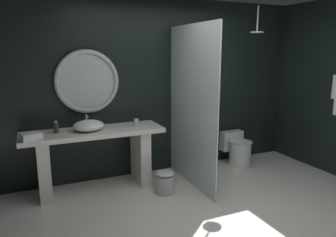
{
  "coord_description": "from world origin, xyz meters",
  "views": [
    {
      "loc": [
        -1.83,
        -2.54,
        1.84
      ],
      "look_at": [
        -0.35,
        0.81,
        1.06
      ],
      "focal_mm": 33.81,
      "sensor_mm": 36.0,
      "label": 1
    }
  ],
  "objects_px": {
    "tumbler_cup": "(136,122)",
    "rain_shower_head": "(257,29)",
    "toilet": "(238,150)",
    "vessel_sink": "(89,126)",
    "waste_bin": "(165,182)",
    "round_wall_mirror": "(87,82)",
    "soap_dispenser": "(56,128)",
    "folded_hand_towel": "(31,137)"
  },
  "relations": [
    {
      "from": "rain_shower_head",
      "to": "vessel_sink",
      "type": "bearing_deg",
      "value": 177.66
    },
    {
      "from": "round_wall_mirror",
      "to": "toilet",
      "type": "height_order",
      "value": "round_wall_mirror"
    },
    {
      "from": "tumbler_cup",
      "to": "folded_hand_towel",
      "type": "relative_size",
      "value": 0.47
    },
    {
      "from": "tumbler_cup",
      "to": "rain_shower_head",
      "type": "distance_m",
      "value": 2.28
    },
    {
      "from": "soap_dispenser",
      "to": "toilet",
      "type": "xyz_separation_m",
      "value": [
        2.79,
        -0.03,
        -0.64
      ]
    },
    {
      "from": "soap_dispenser",
      "to": "round_wall_mirror",
      "type": "bearing_deg",
      "value": 26.79
    },
    {
      "from": "vessel_sink",
      "to": "soap_dispenser",
      "type": "xyz_separation_m",
      "value": [
        -0.39,
        0.07,
        -0.0
      ]
    },
    {
      "from": "round_wall_mirror",
      "to": "toilet",
      "type": "relative_size",
      "value": 1.65
    },
    {
      "from": "round_wall_mirror",
      "to": "rain_shower_head",
      "type": "height_order",
      "value": "rain_shower_head"
    },
    {
      "from": "tumbler_cup",
      "to": "toilet",
      "type": "xyz_separation_m",
      "value": [
        1.74,
        0.01,
        -0.62
      ]
    },
    {
      "from": "vessel_sink",
      "to": "folded_hand_towel",
      "type": "distance_m",
      "value": 0.7
    },
    {
      "from": "soap_dispenser",
      "to": "folded_hand_towel",
      "type": "bearing_deg",
      "value": -142.54
    },
    {
      "from": "vessel_sink",
      "to": "round_wall_mirror",
      "type": "xyz_separation_m",
      "value": [
        0.07,
        0.3,
        0.54
      ]
    },
    {
      "from": "folded_hand_towel",
      "to": "vessel_sink",
      "type": "bearing_deg",
      "value": 12.75
    },
    {
      "from": "vessel_sink",
      "to": "round_wall_mirror",
      "type": "distance_m",
      "value": 0.62
    },
    {
      "from": "toilet",
      "to": "rain_shower_head",
      "type": "bearing_deg",
      "value": -44.02
    },
    {
      "from": "rain_shower_head",
      "to": "toilet",
      "type": "height_order",
      "value": "rain_shower_head"
    },
    {
      "from": "vessel_sink",
      "to": "folded_hand_towel",
      "type": "relative_size",
      "value": 1.83
    },
    {
      "from": "waste_bin",
      "to": "rain_shower_head",
      "type": "bearing_deg",
      "value": 12.34
    },
    {
      "from": "vessel_sink",
      "to": "tumbler_cup",
      "type": "distance_m",
      "value": 0.65
    },
    {
      "from": "tumbler_cup",
      "to": "waste_bin",
      "type": "relative_size",
      "value": 0.33
    },
    {
      "from": "vessel_sink",
      "to": "toilet",
      "type": "xyz_separation_m",
      "value": [
        2.39,
        0.04,
        -0.64
      ]
    },
    {
      "from": "rain_shower_head",
      "to": "toilet",
      "type": "relative_size",
      "value": 0.76
    },
    {
      "from": "waste_bin",
      "to": "round_wall_mirror",
      "type": "bearing_deg",
      "value": 136.38
    },
    {
      "from": "tumbler_cup",
      "to": "toilet",
      "type": "distance_m",
      "value": 1.85
    },
    {
      "from": "rain_shower_head",
      "to": "folded_hand_towel",
      "type": "bearing_deg",
      "value": -179.08
    },
    {
      "from": "tumbler_cup",
      "to": "rain_shower_head",
      "type": "xyz_separation_m",
      "value": [
        1.88,
        -0.13,
        1.28
      ]
    },
    {
      "from": "toilet",
      "to": "folded_hand_towel",
      "type": "bearing_deg",
      "value": -176.45
    },
    {
      "from": "rain_shower_head",
      "to": "toilet",
      "type": "distance_m",
      "value": 1.92
    },
    {
      "from": "round_wall_mirror",
      "to": "rain_shower_head",
      "type": "xyz_separation_m",
      "value": [
        2.47,
        -0.4,
        0.72
      ]
    },
    {
      "from": "soap_dispenser",
      "to": "waste_bin",
      "type": "relative_size",
      "value": 0.51
    },
    {
      "from": "round_wall_mirror",
      "to": "toilet",
      "type": "xyz_separation_m",
      "value": [
        2.33,
        -0.27,
        -1.18
      ]
    },
    {
      "from": "toilet",
      "to": "waste_bin",
      "type": "bearing_deg",
      "value": -161.67
    },
    {
      "from": "soap_dispenser",
      "to": "toilet",
      "type": "height_order",
      "value": "soap_dispenser"
    },
    {
      "from": "vessel_sink",
      "to": "waste_bin",
      "type": "distance_m",
      "value": 1.24
    },
    {
      "from": "round_wall_mirror",
      "to": "folded_hand_towel",
      "type": "distance_m",
      "value": 1.05
    },
    {
      "from": "tumbler_cup",
      "to": "round_wall_mirror",
      "type": "distance_m",
      "value": 0.86
    },
    {
      "from": "round_wall_mirror",
      "to": "folded_hand_towel",
      "type": "xyz_separation_m",
      "value": [
        -0.75,
        -0.46,
        -0.57
      ]
    },
    {
      "from": "soap_dispenser",
      "to": "round_wall_mirror",
      "type": "xyz_separation_m",
      "value": [
        0.46,
        0.23,
        0.54
      ]
    },
    {
      "from": "soap_dispenser",
      "to": "round_wall_mirror",
      "type": "relative_size",
      "value": 0.18
    },
    {
      "from": "rain_shower_head",
      "to": "waste_bin",
      "type": "distance_m",
      "value": 2.63
    },
    {
      "from": "vessel_sink",
      "to": "soap_dispenser",
      "type": "bearing_deg",
      "value": 169.94
    }
  ]
}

